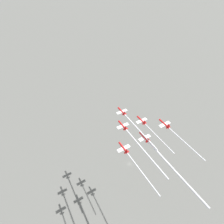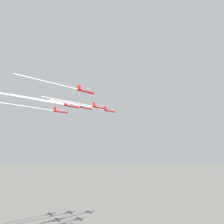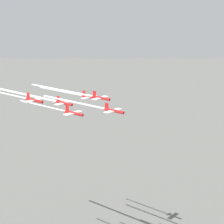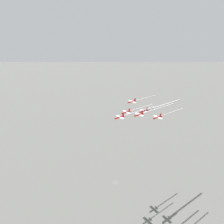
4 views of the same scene
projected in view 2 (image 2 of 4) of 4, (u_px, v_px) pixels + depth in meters
name	position (u px, v px, depth m)	size (l,w,h in m)	color
jet_0	(109.00, 111.00, 136.76)	(10.40, 10.98, 3.67)	red
jet_1	(85.00, 108.00, 134.84)	(10.40, 10.98, 3.67)	red
jet_2	(99.00, 107.00, 119.38)	(10.40, 10.98, 3.67)	red
jet_3	(60.00, 112.00, 131.65)	(10.40, 10.98, 3.67)	red
jet_4	(71.00, 106.00, 117.12)	(10.40, 10.98, 3.67)	red
jet_5	(85.00, 91.00, 103.68)	(10.40, 10.98, 3.67)	red
smoke_trail_0	(80.00, 105.00, 121.31)	(4.76, 41.61, 1.01)	white
smoke_trail_1	(49.00, 101.00, 118.07)	(5.12, 46.00, 0.98)	white
smoke_trail_2	(69.00, 102.00, 106.50)	(3.69, 33.01, 0.72)	white
smoke_trail_3	(28.00, 107.00, 118.40)	(3.87, 34.23, 0.78)	white
smoke_trail_4	(19.00, 97.00, 98.34)	(6.07, 52.76, 1.32)	white
smoke_trail_5	(49.00, 83.00, 90.84)	(3.77, 32.90, 0.80)	white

